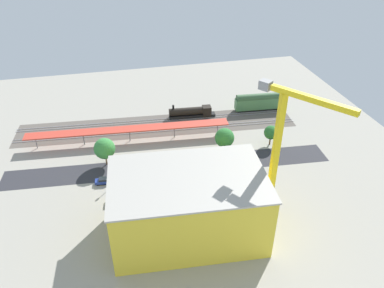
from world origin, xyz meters
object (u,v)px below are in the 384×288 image
Objects in this scene: parked_car_3 at (155,172)px; parked_car_4 at (130,177)px; platform_canopy_near at (129,129)px; tower_crane at (281,145)px; box_truck_0 at (130,192)px; box_truck_1 at (172,185)px; passenger_coach at (260,101)px; locomotive at (192,112)px; traffic_light at (114,171)px; street_tree_0 at (225,138)px; street_tree_1 at (105,149)px; construction_building at (188,206)px; street_tree_2 at (271,133)px; parked_car_5 at (104,181)px; parked_car_2 at (179,170)px; box_truck_2 at (133,186)px; parked_car_1 at (205,166)px; parked_car_0 at (227,164)px.

parked_car_4 is (6.91, 0.46, -0.04)m from parked_car_3.
platform_canopy_near is 52.01m from tower_crane.
box_truck_1 is at bearing -176.36° from box_truck_0.
passenger_coach reaches higher than platform_canopy_near.
parked_car_4 is at bearing 51.42° from locomotive.
traffic_light is (14.19, -5.69, 2.74)m from box_truck_1.
box_truck_0 reaches higher than parked_car_3.
box_truck_1 is 1.46× the size of traffic_light.
street_tree_0 is at bearing 156.26° from platform_canopy_near.
platform_canopy_near is at bearing -74.98° from parked_car_3.
locomotive is at bearing -143.83° from street_tree_1.
construction_building reaches higher than passenger_coach.
parked_car_4 is at bearing 10.22° from street_tree_2.
parked_car_2 is at bearing -178.93° from parked_car_5.
platform_canopy_near is at bearing -105.00° from traffic_light.
construction_building is at bearing 128.96° from box_truck_0.
parked_car_4 is 0.56× the size of box_truck_2.
construction_building is 44.60m from street_tree_2.
parked_car_1 is 0.93× the size of parked_car_4.
street_tree_1 reaches higher than traffic_light.
parked_car_2 is 7.78m from box_truck_1.
passenger_coach is 2.12× the size of box_truck_2.
street_tree_2 is (-19.45, 22.79, 2.48)m from locomotive.
parked_car_2 reaches higher than parked_car_5.
street_tree_1 reaches higher than street_tree_2.
box_truck_2 is 1.32× the size of street_tree_2.
construction_building is 4.37× the size of street_tree_0.
parked_car_2 is 13.69m from parked_car_4.
passenger_coach is 65.43m from construction_building.
parked_car_0 is 18.59m from box_truck_1.
passenger_coach is 4.14× the size of parked_car_2.
parked_car_3 is at bearing -0.44° from parked_car_1.
parked_car_3 is 8.08m from box_truck_1.
construction_building reaches higher than parked_car_4.
parked_car_3 is 0.15× the size of tower_crane.
parked_car_1 is 13.02m from box_truck_1.
street_tree_0 reaches higher than traffic_light.
parked_car_1 is at bearing -178.74° from parked_car_5.
box_truck_1 is at bearing -81.93° from construction_building.
parked_car_4 is 0.51× the size of box_truck_1.
platform_canopy_near is 8.40× the size of street_tree_0.
construction_building is 24.65m from tower_crane.
locomotive is at bearing -120.19° from parked_car_3.
street_tree_1 is (12.88, -7.98, 4.65)m from parked_car_3.
box_truck_2 is at bearing 17.14° from street_tree_2.
locomotive is 2.52× the size of traffic_light.
locomotive reaches higher than box_truck_0.
construction_building reaches higher than traffic_light.
locomotive is 3.38× the size of parked_car_4.
tower_crane is at bearing 161.20° from box_truck_0.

